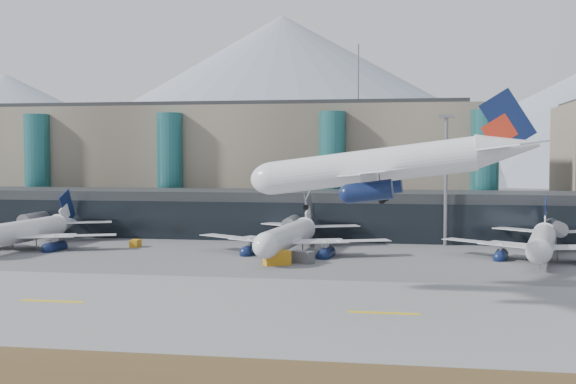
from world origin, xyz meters
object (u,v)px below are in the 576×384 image
Objects in this scene: jet_parked_right at (543,233)px; veh_c at (303,257)px; lightmast_mid at (446,172)px; hero_jet at (401,155)px; veh_h at (277,258)px; veh_g at (322,247)px; jet_parked_mid at (293,228)px; veh_d at (539,250)px; jet_parked_left at (32,224)px; veh_b at (135,243)px.

jet_parked_right is 41.73m from veh_c.
lightmast_mid reaches higher than hero_jet.
veh_c is at bearing -131.76° from lightmast_mid.
veh_h is at bearing -133.19° from lightmast_mid.
lightmast_mid reaches higher than veh_h.
jet_parked_right is at bearing 44.45° from veh_c.
veh_g is 18.97m from veh_h.
veh_g is (-22.98, -11.76, -13.63)m from lightmast_mid.
veh_h is (-0.26, -14.51, -3.42)m from jet_parked_mid.
lightmast_mid is 43.23m from veh_h.
lightmast_mid is 29.19m from veh_g.
jet_parked_right is at bearing -161.93° from veh_d.
lightmast_mid is at bearing -55.16° from jet_parked_mid.
jet_parked_left is at bearing 155.05° from hero_jet.
veh_c is 1.32× the size of veh_g.
veh_b is at bearing -76.51° from jet_parked_left.
jet_parked_left is at bearing -168.86° from lightmast_mid.
jet_parked_mid reaches higher than jet_parked_right.
veh_c is at bearing -40.80° from veh_g.
jet_parked_left is at bearing -164.09° from veh_c.
lightmast_mid is 9.43× the size of veh_g.
veh_b is at bearing 113.46° from veh_d.
veh_d is (24.27, 43.71, -17.08)m from hero_jet.
veh_b is at bearing -168.37° from lightmast_mid.
jet_parked_mid is 7.24m from veh_g.
lightmast_mid is 6.16× the size of veh_h.
hero_jet is 1.01× the size of jet_parked_left.
veh_b is at bearing 121.89° from veh_h.
jet_parked_mid reaches higher than veh_g.
jet_parked_left is at bearing -121.90° from veh_g.
veh_c is 4.68m from veh_h.
jet_parked_left reaches higher than veh_d.
lightmast_mid is 10.29× the size of veh_b.
lightmast_mid reaches higher than jet_parked_left.
jet_parked_mid is 31.69m from veh_b.
hero_jet is 8.93× the size of veh_h.
hero_jet is at bearing -79.08° from veh_h.
lightmast_mid is at bearing 78.57° from veh_d.
veh_h is at bearing 120.33° from jet_parked_right.
veh_b is 0.93× the size of veh_d.
veh_b is 37.95m from veh_c.
jet_parked_left is 20.21m from veh_b.
veh_d is (75.10, 1.56, 0.04)m from veh_b.
hero_jet is at bearing -147.48° from jet_parked_mid.
jet_parked_right is at bearing -45.04° from lightmast_mid.
jet_parked_left is 8.88× the size of veh_h.
jet_parked_mid reaches higher than veh_c.
jet_parked_right is 46.14m from veh_h.
veh_h is at bearing -102.13° from jet_parked_left.
jet_parked_left is 10.32× the size of veh_c.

